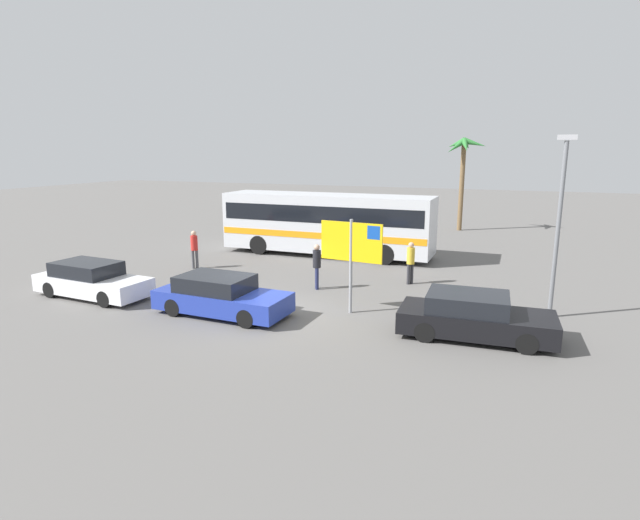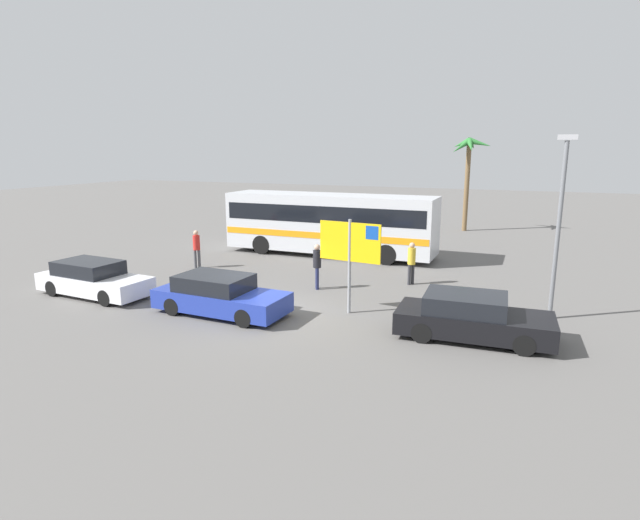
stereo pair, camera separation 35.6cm
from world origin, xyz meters
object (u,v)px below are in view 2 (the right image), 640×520
object	(u,v)px
car_blue	(220,295)
pedestrian_crossing_lot	(197,246)
car_white	(93,279)
car_black	(471,318)
bus_front_coach	(330,221)
pedestrian_near_sign	(412,260)
ferry_sign	(351,246)
pedestrian_by_bus	(317,263)

from	to	relation	value
car_blue	pedestrian_crossing_lot	bearing A→B (deg)	134.12
car_white	car_black	bearing A→B (deg)	7.53
bus_front_coach	pedestrian_near_sign	distance (m)	6.86
bus_front_coach	pedestrian_near_sign	world-z (taller)	bus_front_coach
ferry_sign	pedestrian_near_sign	distance (m)	4.80
car_white	car_blue	distance (m)	5.64
pedestrian_by_bus	pedestrian_near_sign	world-z (taller)	pedestrian_by_bus
car_white	car_blue	world-z (taller)	same
bus_front_coach	pedestrian_by_bus	distance (m)	6.78
car_blue	pedestrian_near_sign	world-z (taller)	pedestrian_near_sign
car_white	car_blue	xyz separation A→B (m)	(5.64, -0.01, 0.00)
car_blue	pedestrian_by_bus	world-z (taller)	pedestrian_by_bus
ferry_sign	car_blue	xyz separation A→B (m)	(-4.05, -1.74, -1.69)
car_blue	car_white	bearing A→B (deg)	-177.83
ferry_sign	car_blue	size ratio (longest dim) A/B	0.69
ferry_sign	pedestrian_crossing_lot	distance (m)	9.64
bus_front_coach	pedestrian_crossing_lot	bearing A→B (deg)	-131.65
ferry_sign	car_blue	distance (m)	4.72
car_black	car_white	distance (m)	13.75
bus_front_coach	pedestrian_by_bus	bearing A→B (deg)	-72.62
bus_front_coach	car_blue	xyz separation A→B (m)	(0.19, -10.54, -1.15)
pedestrian_near_sign	pedestrian_crossing_lot	xyz separation A→B (m)	(-9.91, -0.89, 0.02)
car_black	pedestrian_near_sign	distance (m)	6.15
car_white	ferry_sign	bearing A→B (deg)	14.06
ferry_sign	pedestrian_by_bus	bearing A→B (deg)	139.75
bus_front_coach	car_blue	size ratio (longest dim) A/B	2.39
car_blue	pedestrian_crossing_lot	world-z (taller)	pedestrian_crossing_lot
pedestrian_crossing_lot	pedestrian_near_sign	bearing A→B (deg)	57.23
pedestrian_near_sign	pedestrian_crossing_lot	bearing A→B (deg)	42.87
bus_front_coach	car_white	distance (m)	11.92
car_blue	pedestrian_crossing_lot	size ratio (longest dim) A/B	2.59
pedestrian_near_sign	pedestrian_by_bus	bearing A→B (deg)	70.73
car_black	pedestrian_crossing_lot	world-z (taller)	pedestrian_crossing_lot
car_black	car_blue	size ratio (longest dim) A/B	0.97
ferry_sign	pedestrian_by_bus	world-z (taller)	ferry_sign
bus_front_coach	car_black	distance (m)	12.77
car_white	pedestrian_by_bus	size ratio (longest dim) A/B	2.57
ferry_sign	pedestrian_crossing_lot	bearing A→B (deg)	164.38
car_black	pedestrian_near_sign	xyz separation A→B (m)	(-2.97, 5.37, 0.40)
pedestrian_by_bus	pedestrian_near_sign	xyz separation A→B (m)	(3.29, 2.13, -0.04)
ferry_sign	pedestrian_crossing_lot	world-z (taller)	ferry_sign
pedestrian_by_bus	ferry_sign	bearing A→B (deg)	105.97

